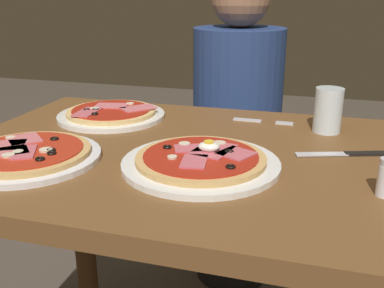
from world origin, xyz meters
TOP-DOWN VIEW (x-y plane):
  - dining_table at (0.00, 0.00)m, footprint 1.01×0.74m
  - pizza_foreground at (0.08, -0.09)m, footprint 0.31×0.31m
  - pizza_across_left at (-0.28, -0.15)m, footprint 0.30×0.30m
  - pizza_across_right at (-0.25, 0.19)m, footprint 0.29×0.29m
  - water_glass_near at (0.31, 0.22)m, footprint 0.07×0.07m
  - fork at (0.14, 0.26)m, footprint 0.16×0.02m
  - knife at (0.36, 0.06)m, footprint 0.19×0.08m
  - diner_person at (0.01, 0.67)m, footprint 0.32×0.32m

SIDE VIEW (x-z plane):
  - diner_person at x=0.01m, z-range -0.03..1.15m
  - dining_table at x=0.00m, z-range 0.24..1.01m
  - fork at x=0.14m, z-range 0.77..0.78m
  - knife at x=0.36m, z-range 0.77..0.78m
  - pizza_across_right at x=-0.25m, z-range 0.77..0.80m
  - pizza_across_left at x=-0.28m, z-range 0.77..0.80m
  - pizza_foreground at x=0.08m, z-range 0.76..0.81m
  - water_glass_near at x=0.31m, z-range 0.77..0.87m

